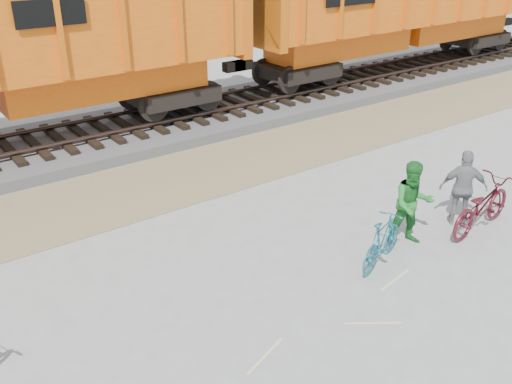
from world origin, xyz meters
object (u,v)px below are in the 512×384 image
(person_woman, at_px, (463,188))
(bicycle_teal, at_px, (382,241))
(bicycle_maroon, at_px, (481,206))
(person_man, at_px, (412,204))
(hopper_car_right, at_px, (402,0))

(person_woman, bearing_deg, bicycle_teal, 46.17)
(bicycle_maroon, bearing_deg, person_man, 66.07)
(bicycle_teal, height_order, person_man, person_man)
(bicycle_teal, distance_m, person_man, 1.09)
(bicycle_maroon, height_order, person_woman, person_woman)
(bicycle_teal, relative_size, person_man, 0.92)
(person_man, bearing_deg, person_woman, 25.66)
(bicycle_maroon, xyz_separation_m, person_man, (-1.56, 0.49, 0.31))
(bicycle_teal, bearing_deg, hopper_car_right, -68.36)
(bicycle_teal, xyz_separation_m, bicycle_maroon, (2.56, -0.29, 0.07))
(person_woman, bearing_deg, hopper_car_right, -88.51)
(bicycle_teal, relative_size, person_woman, 0.96)
(person_woman, bearing_deg, bicycle_maroon, 147.72)
(bicycle_teal, bearing_deg, person_woman, -106.45)
(person_man, bearing_deg, bicycle_teal, -139.39)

